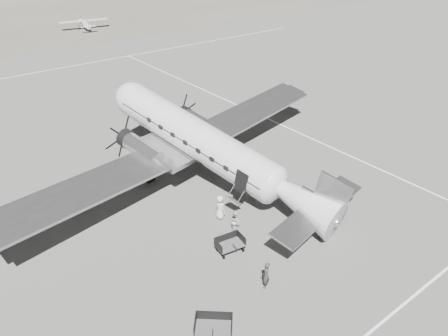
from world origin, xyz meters
TOP-DOWN VIEW (x-y plane):
  - ground at (0.00, 0.00)m, footprint 260.00×260.00m
  - taxi_line_near at (0.00, -14.00)m, footprint 60.00×0.15m
  - taxi_line_right at (12.00, 0.00)m, footprint 0.15×80.00m
  - taxi_line_horizon at (0.00, 40.00)m, footprint 90.00×0.15m
  - dc3_airliner at (-0.37, 2.43)m, footprint 36.08×28.40m
  - light_plane_right at (14.29, 62.20)m, footprint 10.19×8.81m
  - baggage_cart_near at (-4.11, -4.96)m, footprint 1.95×1.52m
  - baggage_cart_far at (-8.69, -9.42)m, footprint 2.35×2.30m
  - ground_crew at (-4.43, -8.51)m, footprint 0.72×0.67m
  - ramp_agent at (-2.54, -3.57)m, footprint 0.81×0.90m
  - passenger at (-2.46, -1.82)m, footprint 0.59×0.88m

SIDE VIEW (x-z plane):
  - ground at x=0.00m, z-range 0.00..0.00m
  - taxi_line_near at x=0.00m, z-range 0.00..0.01m
  - taxi_line_right at x=12.00m, z-range 0.00..0.01m
  - taxi_line_horizon at x=0.00m, z-range 0.00..0.01m
  - baggage_cart_near at x=-4.11m, z-range 0.00..1.01m
  - baggage_cart_far at x=-8.69m, z-range 0.00..1.09m
  - ramp_agent at x=-2.54m, z-range 0.00..1.53m
  - ground_crew at x=-4.43m, z-range 0.00..1.65m
  - passenger at x=-2.46m, z-range 0.00..1.75m
  - light_plane_right at x=14.29m, z-range 0.00..1.88m
  - dc3_airliner at x=-0.37m, z-range 0.00..6.14m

